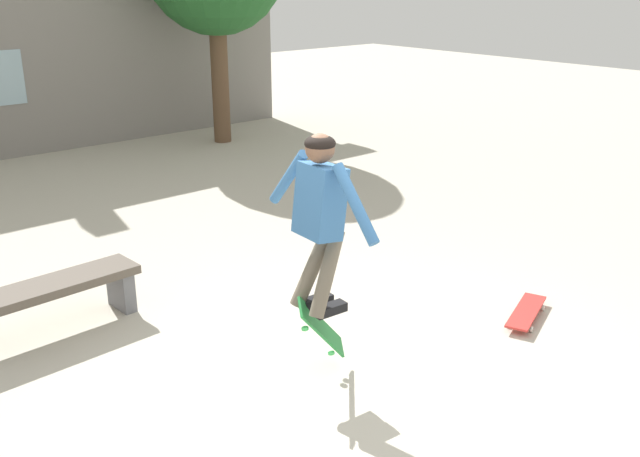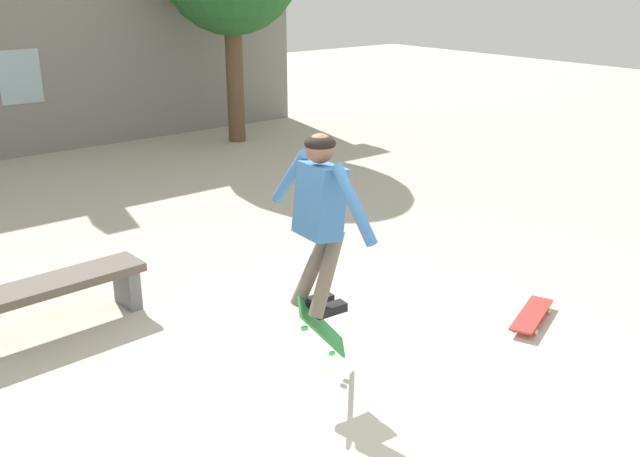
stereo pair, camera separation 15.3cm
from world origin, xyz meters
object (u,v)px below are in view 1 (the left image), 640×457
at_px(park_bench, 51,296).
at_px(skateboard_flipping, 322,328).
at_px(skateboard_resting, 526,312).
at_px(skater, 320,209).

relative_size(park_bench, skateboard_flipping, 2.36).
xyz_separation_m(skateboard_flipping, skateboard_resting, (2.10, -0.47, -0.36)).
height_order(park_bench, skateboard_resting, park_bench).
relative_size(skater, skateboard_flipping, 2.01).
bearing_deg(skateboard_flipping, skater, -150.51).
distance_m(skater, skateboard_flipping, 1.00).
xyz_separation_m(skater, skateboard_resting, (2.16, -0.42, -1.36)).
height_order(skateboard_flipping, skateboard_resting, skateboard_flipping).
height_order(skater, skateboard_flipping, skater).
distance_m(skater, skateboard_resting, 2.58).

